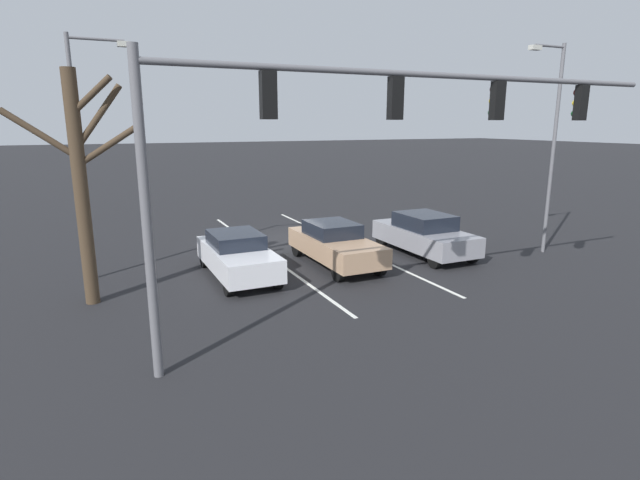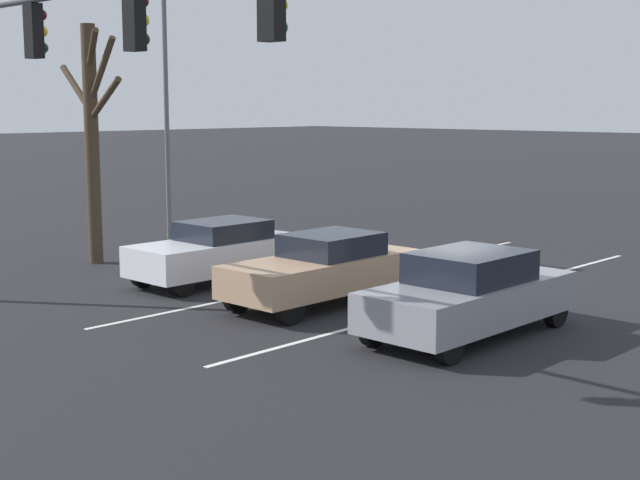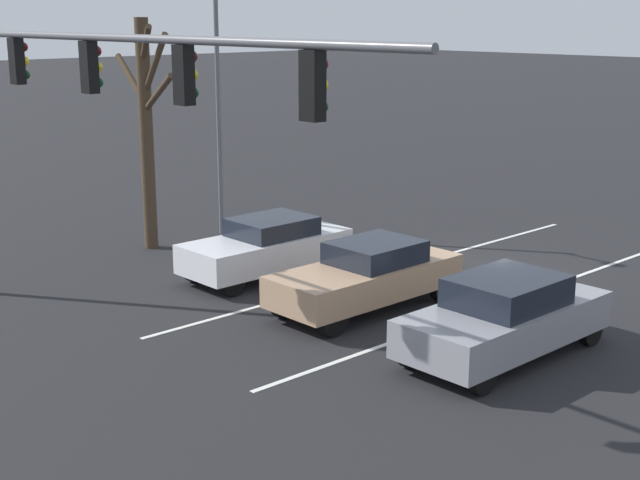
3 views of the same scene
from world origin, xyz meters
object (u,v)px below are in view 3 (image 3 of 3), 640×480
Objects in this scene: car_gray_leftlane_front at (505,317)px; traffic_signal_gantry at (76,94)px; car_tan_midlane_front at (368,275)px; car_white_rightlane_front at (267,246)px; street_lamp_right_shoulder at (222,88)px; bare_tree_near at (147,124)px.

car_gray_leftlane_front is 9.32m from traffic_signal_gantry.
car_white_rightlane_front is at bearing -0.56° from car_tan_midlane_front.
street_lamp_right_shoulder is at bearing -13.47° from car_tan_midlane_front.
car_gray_leftlane_front is at bearing -135.85° from traffic_signal_gantry.
car_white_rightlane_front is 0.32× the size of traffic_signal_gantry.
car_tan_midlane_front is at bearing 179.44° from car_white_rightlane_front.
bare_tree_near is at bearing 2.38° from car_gray_leftlane_front.
street_lamp_right_shoulder reaches higher than car_gray_leftlane_front.
traffic_signal_gantry is 1.79× the size of street_lamp_right_shoulder.
car_gray_leftlane_front is 12.35m from bare_tree_near.
car_gray_leftlane_front reaches higher than car_white_rightlane_front.
car_white_rightlane_front is 7.55m from car_gray_leftlane_front.
traffic_signal_gantry is at bearing 105.13° from car_white_rightlane_front.
street_lamp_right_shoulder reaches higher than bare_tree_near.
street_lamp_right_shoulder is (7.94, -1.90, 3.69)m from car_tan_midlane_front.
traffic_signal_gantry is 8.18m from bare_tree_near.
car_white_rightlane_front is 0.69× the size of bare_tree_near.
car_white_rightlane_front is 5.97m from street_lamp_right_shoulder.
street_lamp_right_shoulder is 2.68m from bare_tree_near.
bare_tree_near is at bearing 4.39° from car_tan_midlane_front.
traffic_signal_gantry reaches higher than car_white_rightlane_front.
car_tan_midlane_front is 8.96m from street_lamp_right_shoulder.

